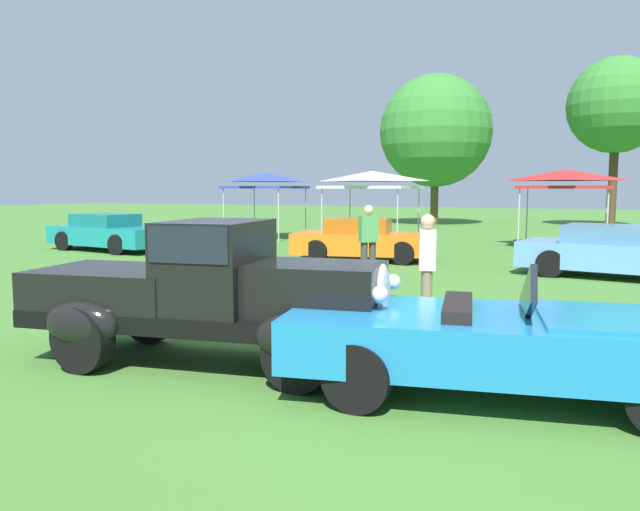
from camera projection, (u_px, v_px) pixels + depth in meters
ground_plane at (274, 359)px, 7.63m from camera, size 120.00×120.00×0.00m
feature_pickup_truck at (210, 291)px, 7.35m from camera, size 4.48×2.28×1.70m
neighbor_convertible at (512, 340)px, 6.18m from camera, size 4.54×2.43×1.40m
show_car_teal at (108, 233)px, 20.71m from camera, size 4.61×2.32×1.22m
show_car_orange at (362, 240)px, 17.81m from camera, size 4.22×2.40×1.22m
show_car_skyblue at (612, 252)px, 14.46m from camera, size 4.37×2.41×1.22m
spectator_near_truck at (427, 266)px, 9.37m from camera, size 0.34×0.45×1.69m
spectator_by_row at (368, 240)px, 14.12m from camera, size 0.46×0.44×1.69m
canopy_tent_left_field at (265, 179)px, 25.40m from camera, size 2.74×2.74×2.71m
canopy_tent_center_field at (372, 179)px, 23.61m from camera, size 3.21×3.21×2.71m
canopy_tent_right_field at (565, 178)px, 21.51m from camera, size 3.01×3.01×2.71m
treeline_far_left at (436, 131)px, 34.86m from camera, size 6.24×6.24×8.36m
treeline_mid_left at (617, 106)px, 31.85m from camera, size 4.88×4.88×8.71m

